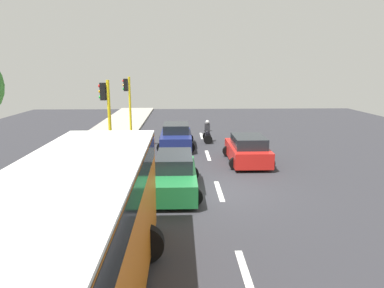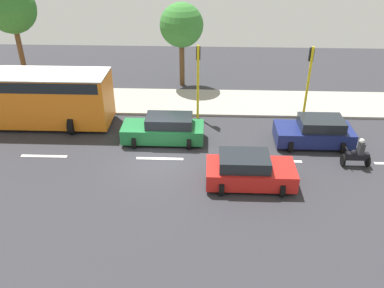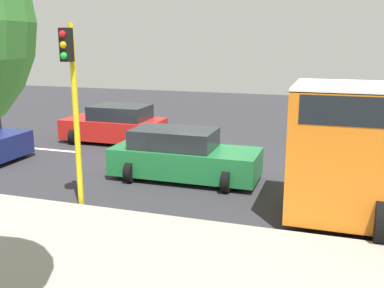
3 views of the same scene
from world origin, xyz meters
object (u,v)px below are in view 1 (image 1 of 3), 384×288
(motorcycle, at_px, (207,133))
(traffic_light_corner, at_px, (128,102))
(city_bus, at_px, (46,280))
(car_dark_blue, at_px, (176,137))
(traffic_light_midblock, at_px, (107,116))
(car_red, at_px, (247,150))
(car_green, at_px, (175,175))

(motorcycle, height_order, traffic_light_corner, traffic_light_corner)
(city_bus, xyz_separation_m, motorcycle, (-3.88, -18.49, -1.20))
(car_dark_blue, relative_size, motorcycle, 2.66)
(car_dark_blue, relative_size, traffic_light_corner, 0.90)
(car_dark_blue, bearing_deg, city_bus, 84.11)
(city_bus, height_order, traffic_light_corner, traffic_light_corner)
(traffic_light_corner, distance_m, traffic_light_midblock, 6.36)
(city_bus, relative_size, traffic_light_midblock, 2.44)
(car_dark_blue, bearing_deg, traffic_light_corner, 0.12)
(car_red, height_order, motorcycle, motorcycle)
(motorcycle, distance_m, traffic_light_midblock, 9.71)
(car_red, bearing_deg, car_green, 47.83)
(car_green, bearing_deg, traffic_light_midblock, -29.88)
(car_red, relative_size, motorcycle, 2.63)
(city_bus, bearing_deg, car_red, -113.28)
(car_dark_blue, relative_size, car_red, 1.01)
(motorcycle, height_order, traffic_light_midblock, traffic_light_midblock)
(city_bus, distance_m, traffic_light_midblock, 10.68)
(car_red, height_order, traffic_light_midblock, traffic_light_midblock)
(car_green, height_order, city_bus, city_bus)
(car_green, distance_m, motorcycle, 9.89)
(car_dark_blue, height_order, city_bus, city_bus)
(car_dark_blue, xyz_separation_m, city_bus, (1.74, 16.92, 1.13))
(car_green, xyz_separation_m, motorcycle, (-2.10, -9.67, -0.07))
(car_dark_blue, relative_size, car_green, 0.92)
(car_dark_blue, relative_size, city_bus, 0.37)
(car_green, bearing_deg, car_red, -132.17)
(traffic_light_corner, xyz_separation_m, traffic_light_midblock, (0.00, 6.36, 0.00))
(motorcycle, bearing_deg, city_bus, 78.14)
(car_red, bearing_deg, traffic_light_corner, -29.32)
(car_red, bearing_deg, motorcycle, -72.22)
(car_red, relative_size, traffic_light_corner, 0.89)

